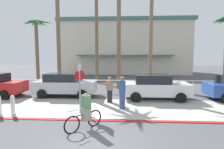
% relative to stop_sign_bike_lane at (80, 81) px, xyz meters
% --- Properties ---
extents(ground_plane, '(80.00, 80.00, 0.00)m').
position_rel_stop_sign_bike_lane_xyz_m(ground_plane, '(1.11, 6.84, -1.68)').
color(ground_plane, '#4C4C51').
extents(sidewalk_strip, '(44.00, 4.00, 0.02)m').
position_rel_stop_sign_bike_lane_xyz_m(sidewalk_strip, '(1.11, 1.04, -1.67)').
color(sidewalk_strip, '#ADAAA0').
rests_on(sidewalk_strip, ground).
extents(curb_paint, '(44.00, 0.24, 0.03)m').
position_rel_stop_sign_bike_lane_xyz_m(curb_paint, '(1.11, -0.96, -1.66)').
color(curb_paint, maroon).
rests_on(curb_paint, ground).
extents(building_backdrop, '(21.08, 9.87, 8.75)m').
position_rel_stop_sign_bike_lane_xyz_m(building_backdrop, '(2.47, 23.06, 2.72)').
color(building_backdrop, beige).
rests_on(building_backdrop, ground).
extents(rail_fence, '(26.34, 0.08, 1.04)m').
position_rel_stop_sign_bike_lane_xyz_m(rail_fence, '(1.11, 5.34, -0.84)').
color(rail_fence, white).
rests_on(rail_fence, ground).
extents(stop_sign_bike_lane, '(0.52, 0.56, 2.56)m').
position_rel_stop_sign_bike_lane_xyz_m(stop_sign_bike_lane, '(0.00, 0.00, 0.00)').
color(stop_sign_bike_lane, gray).
rests_on(stop_sign_bike_lane, ground).
extents(bollard_1, '(0.20, 0.20, 1.00)m').
position_rel_stop_sign_bike_lane_xyz_m(bollard_1, '(-3.34, -0.40, -1.16)').
color(bollard_1, white).
rests_on(bollard_1, ground).
extents(palm_tree_1, '(3.32, 3.29, 6.71)m').
position_rel_stop_sign_bike_lane_xyz_m(palm_tree_1, '(-6.85, 9.83, 3.43)').
color(palm_tree_1, '#756047').
rests_on(palm_tree_1, ground).
extents(palm_tree_2, '(3.24, 3.57, 9.52)m').
position_rel_stop_sign_bike_lane_xyz_m(palm_tree_2, '(-3.81, 7.83, 5.47)').
color(palm_tree_2, '#756047').
rests_on(palm_tree_2, ground).
extents(palm_tree_3, '(3.46, 3.36, 9.90)m').
position_rel_stop_sign_bike_lane_xyz_m(palm_tree_3, '(-0.64, 10.64, 5.45)').
color(palm_tree_3, '#756047').
rests_on(palm_tree_3, ground).
extents(palm_tree_4, '(2.96, 3.58, 9.14)m').
position_rel_stop_sign_bike_lane_xyz_m(palm_tree_4, '(1.82, 7.28, 5.20)').
color(palm_tree_4, '#756047').
rests_on(palm_tree_4, ground).
extents(palm_tree_5, '(3.09, 3.12, 10.06)m').
position_rel_stop_sign_bike_lane_xyz_m(palm_tree_5, '(4.83, 8.46, 5.32)').
color(palm_tree_5, '#846B4C').
rests_on(palm_tree_5, ground).
extents(car_silver_1, '(4.40, 2.02, 1.69)m').
position_rel_stop_sign_bike_lane_xyz_m(car_silver_1, '(-2.04, 3.92, -0.81)').
color(car_silver_1, '#B2B7BC').
rests_on(car_silver_1, ground).
extents(car_white_2, '(4.40, 2.02, 1.69)m').
position_rel_stop_sign_bike_lane_xyz_m(car_white_2, '(4.36, 3.30, -0.81)').
color(car_white_2, white).
rests_on(car_white_2, ground).
extents(cyclist_blue_0, '(1.28, 1.38, 1.50)m').
position_rel_stop_sign_bike_lane_xyz_m(cyclist_blue_0, '(0.67, -1.94, -0.98)').
color(cyclist_blue_0, black).
rests_on(cyclist_blue_0, ground).
extents(pedestrian_0, '(0.40, 0.46, 1.84)m').
position_rel_stop_sign_bike_lane_xyz_m(pedestrian_0, '(2.15, 0.92, -0.81)').
color(pedestrian_0, '#384C7A').
rests_on(pedestrian_0, ground).
extents(pedestrian_1, '(0.47, 0.43, 1.65)m').
position_rel_stop_sign_bike_lane_xyz_m(pedestrian_1, '(1.36, 2.27, -0.92)').
color(pedestrian_1, '#232326').
rests_on(pedestrian_1, ground).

